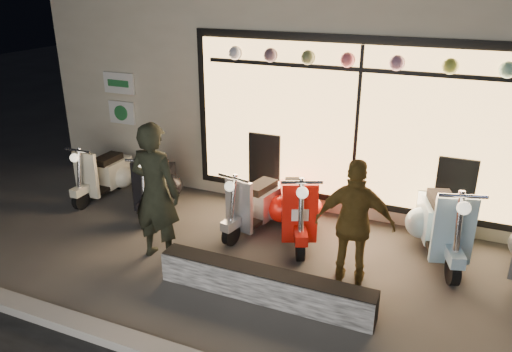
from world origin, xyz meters
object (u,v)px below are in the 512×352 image
at_px(scooter_silver, 259,202).
at_px(woman, 355,224).
at_px(man, 156,193).
at_px(graffiti_barrier, 264,285).
at_px(scooter_red, 296,206).

bearing_deg(scooter_silver, woman, -18.48).
relative_size(man, woman, 1.17).
bearing_deg(woman, scooter_silver, -37.81).
bearing_deg(graffiti_barrier, woman, 42.28).
relative_size(graffiti_barrier, woman, 1.62).
height_order(scooter_silver, man, man).
distance_m(scooter_silver, woman, 1.98).
relative_size(graffiti_barrier, scooter_red, 1.79).
xyz_separation_m(scooter_red, woman, (1.09, -0.97, 0.39)).
xyz_separation_m(man, woman, (2.59, 0.44, -0.14)).
bearing_deg(man, scooter_silver, -122.25).
bearing_deg(scooter_silver, man, -111.82).
height_order(graffiti_barrier, woman, woman).
bearing_deg(man, graffiti_barrier, 169.25).
xyz_separation_m(scooter_silver, scooter_red, (0.60, 0.02, 0.04)).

